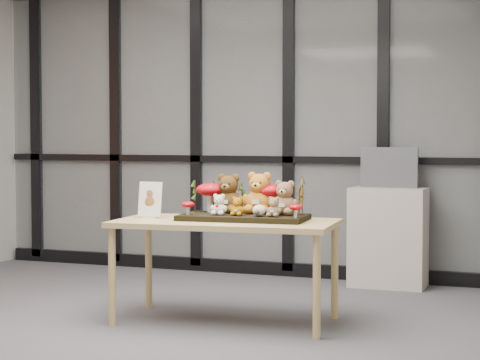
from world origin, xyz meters
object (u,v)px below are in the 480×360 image
at_px(display_table, 226,230).
at_px(cabinet, 388,237).
at_px(bear_white_bow, 219,203).
at_px(bear_small_yellow, 238,205).
at_px(monitor, 389,167).
at_px(bear_tan_back, 285,196).
at_px(mushroom_back_left, 211,196).
at_px(sign_holder, 150,202).
at_px(mushroom_back_right, 271,197).
at_px(mushroom_front_right, 296,210).
at_px(plush_cream_hedgehog, 259,210).
at_px(bear_beige_small, 274,206).
at_px(diorama_tray, 244,217).
at_px(bear_brown_medium, 229,191).
at_px(mushroom_front_left, 188,207).
at_px(bear_pooh_yellow, 259,191).

distance_m(display_table, cabinet, 1.93).
bearing_deg(bear_white_bow, bear_small_yellow, -3.84).
bearing_deg(monitor, cabinet, -90.00).
distance_m(bear_tan_back, mushroom_back_left, 0.55).
relative_size(sign_holder, monitor, 0.53).
relative_size(mushroom_back_right, mushroom_front_right, 2.26).
bearing_deg(plush_cream_hedgehog, bear_beige_small, 3.33).
distance_m(bear_beige_small, mushroom_back_left, 0.56).
bearing_deg(mushroom_back_left, diorama_tray, -19.77).
bearing_deg(bear_brown_medium, mushroom_back_right, 6.01).
bearing_deg(display_table, mushroom_back_left, 132.42).
bearing_deg(mushroom_back_left, plush_cream_hedgehog, -24.24).
bearing_deg(bear_tan_back, mushroom_front_left, -164.32).
height_order(diorama_tray, cabinet, cabinet).
xyz_separation_m(plush_cream_hedgehog, mushroom_back_left, (-0.43, 0.19, 0.07)).
relative_size(diorama_tray, mushroom_back_left, 3.79).
bearing_deg(display_table, cabinet, 62.13).
distance_m(bear_brown_medium, bear_beige_small, 0.43).
distance_m(bear_beige_small, plush_cream_hedgehog, 0.10).
height_order(bear_pooh_yellow, mushroom_front_left, bear_pooh_yellow).
bearing_deg(mushroom_front_right, mushroom_back_right, 136.02).
distance_m(display_table, bear_small_yellow, 0.20).
bearing_deg(bear_pooh_yellow, mushroom_back_right, 25.73).
xyz_separation_m(mushroom_back_right, monitor, (0.51, 1.57, 0.16)).
bearing_deg(cabinet, bear_small_yellow, -110.32).
bearing_deg(diorama_tray, display_table, -153.43).
distance_m(bear_beige_small, mushroom_front_left, 0.59).
xyz_separation_m(bear_tan_back, cabinet, (0.38, 1.62, -0.44)).
relative_size(diorama_tray, mushroom_back_right, 3.79).
height_order(mushroom_back_right, monitor, monitor).
distance_m(bear_small_yellow, mushroom_front_right, 0.41).
distance_m(bear_tan_back, plush_cream_hedgehog, 0.23).
distance_m(mushroom_front_left, monitor, 2.13).
height_order(bear_brown_medium, plush_cream_hedgehog, bear_brown_medium).
height_order(bear_pooh_yellow, mushroom_back_right, bear_pooh_yellow).
distance_m(display_table, bear_tan_back, 0.46).
distance_m(bear_pooh_yellow, bear_white_bow, 0.31).
bearing_deg(mushroom_back_left, display_table, -42.91).
bearing_deg(diorama_tray, bear_beige_small, -22.36).
height_order(plush_cream_hedgehog, cabinet, cabinet).
bearing_deg(bear_tan_back, mushroom_front_right, -57.72).
relative_size(bear_tan_back, sign_holder, 1.02).
xyz_separation_m(display_table, bear_brown_medium, (-0.04, 0.16, 0.25)).
bearing_deg(bear_white_bow, cabinet, 61.42).
relative_size(bear_pooh_yellow, bear_brown_medium, 1.06).
bearing_deg(bear_brown_medium, bear_white_bow, -93.13).
height_order(mushroom_back_left, cabinet, mushroom_back_left).
height_order(bear_brown_medium, cabinet, bear_brown_medium).
xyz_separation_m(bear_white_bow, sign_holder, (-0.52, -0.00, -0.00)).
height_order(mushroom_front_right, cabinet, same).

